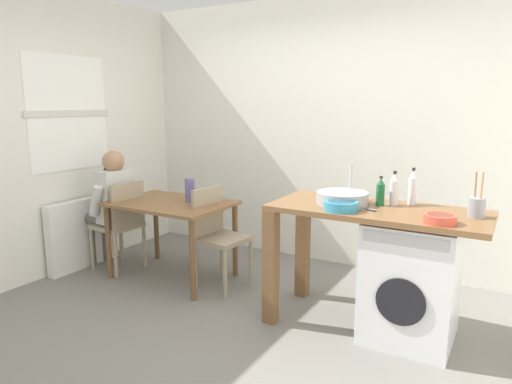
{
  "coord_description": "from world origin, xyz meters",
  "views": [
    {
      "loc": [
        1.76,
        -2.7,
        1.66
      ],
      "look_at": [
        -0.07,
        0.45,
        0.94
      ],
      "focal_mm": 32.28,
      "sensor_mm": 36.0,
      "label": 1
    }
  ],
  "objects_px": {
    "dining_table": "(171,212)",
    "bottle_clear_small": "(413,188)",
    "chair_person_seat": "(122,221)",
    "bottle_squat_brown": "(394,190)",
    "vase": "(190,190)",
    "colander": "(440,218)",
    "chair_opposite": "(217,231)",
    "washing_machine": "(411,280)",
    "mixing_bowl": "(341,205)",
    "seated_person": "(110,203)",
    "utensil_crock": "(477,207)",
    "bottle_tall_green": "(380,192)"
  },
  "relations": [
    {
      "from": "chair_person_seat",
      "to": "mixing_bowl",
      "type": "distance_m",
      "value": 2.34
    },
    {
      "from": "dining_table",
      "to": "washing_machine",
      "type": "relative_size",
      "value": 1.28
    },
    {
      "from": "bottle_clear_small",
      "to": "bottle_tall_green",
      "type": "bearing_deg",
      "value": -141.39
    },
    {
      "from": "seated_person",
      "to": "dining_table",
      "type": "bearing_deg",
      "value": -77.82
    },
    {
      "from": "dining_table",
      "to": "vase",
      "type": "height_order",
      "value": "vase"
    },
    {
      "from": "dining_table",
      "to": "colander",
      "type": "relative_size",
      "value": 5.5
    },
    {
      "from": "chair_person_seat",
      "to": "vase",
      "type": "relative_size",
      "value": 4.06
    },
    {
      "from": "chair_opposite",
      "to": "utensil_crock",
      "type": "height_order",
      "value": "utensil_crock"
    },
    {
      "from": "washing_machine",
      "to": "mixing_bowl",
      "type": "xyz_separation_m",
      "value": [
        -0.46,
        -0.2,
        0.53
      ]
    },
    {
      "from": "bottle_clear_small",
      "to": "colander",
      "type": "xyz_separation_m",
      "value": [
        0.27,
        -0.46,
        -0.09
      ]
    },
    {
      "from": "bottle_squat_brown",
      "to": "vase",
      "type": "xyz_separation_m",
      "value": [
        -1.87,
        -0.0,
        -0.18
      ]
    },
    {
      "from": "bottle_squat_brown",
      "to": "vase",
      "type": "bearing_deg",
      "value": -179.93
    },
    {
      "from": "chair_opposite",
      "to": "mixing_bowl",
      "type": "bearing_deg",
      "value": 83.46
    },
    {
      "from": "chair_opposite",
      "to": "mixing_bowl",
      "type": "xyz_separation_m",
      "value": [
        1.27,
        -0.31,
        0.45
      ]
    },
    {
      "from": "chair_opposite",
      "to": "utensil_crock",
      "type": "distance_m",
      "value": 2.16
    },
    {
      "from": "washing_machine",
      "to": "bottle_clear_small",
      "type": "bearing_deg",
      "value": 107.83
    },
    {
      "from": "bottle_squat_brown",
      "to": "mixing_bowl",
      "type": "bearing_deg",
      "value": -127.5
    },
    {
      "from": "seated_person",
      "to": "bottle_tall_green",
      "type": "relative_size",
      "value": 5.55
    },
    {
      "from": "bottle_squat_brown",
      "to": "mixing_bowl",
      "type": "relative_size",
      "value": 1.05
    },
    {
      "from": "chair_person_seat",
      "to": "bottle_squat_brown",
      "type": "xyz_separation_m",
      "value": [
        2.57,
        0.21,
        0.53
      ]
    },
    {
      "from": "dining_table",
      "to": "bottle_clear_small",
      "type": "height_order",
      "value": "bottle_clear_small"
    },
    {
      "from": "chair_opposite",
      "to": "utensil_crock",
      "type": "xyz_separation_m",
      "value": [
        2.1,
        -0.06,
        0.48
      ]
    },
    {
      "from": "washing_machine",
      "to": "bottle_squat_brown",
      "type": "relative_size",
      "value": 3.44
    },
    {
      "from": "washing_machine",
      "to": "dining_table",
      "type": "bearing_deg",
      "value": 178.58
    },
    {
      "from": "chair_opposite",
      "to": "vase",
      "type": "bearing_deg",
      "value": -89.9
    },
    {
      "from": "seated_person",
      "to": "utensil_crock",
      "type": "relative_size",
      "value": 4.01
    },
    {
      "from": "chair_person_seat",
      "to": "washing_machine",
      "type": "distance_m",
      "value": 2.76
    },
    {
      "from": "dining_table",
      "to": "bottle_clear_small",
      "type": "relative_size",
      "value": 4.04
    },
    {
      "from": "chair_opposite",
      "to": "washing_machine",
      "type": "distance_m",
      "value": 1.74
    },
    {
      "from": "mixing_bowl",
      "to": "utensil_crock",
      "type": "distance_m",
      "value": 0.87
    },
    {
      "from": "seated_person",
      "to": "bottle_clear_small",
      "type": "relative_size",
      "value": 4.41
    },
    {
      "from": "seated_person",
      "to": "washing_machine",
      "type": "height_order",
      "value": "seated_person"
    },
    {
      "from": "washing_machine",
      "to": "bottle_tall_green",
      "type": "bearing_deg",
      "value": 161.38
    },
    {
      "from": "dining_table",
      "to": "mixing_bowl",
      "type": "relative_size",
      "value": 4.61
    },
    {
      "from": "chair_opposite",
      "to": "washing_machine",
      "type": "height_order",
      "value": "chair_opposite"
    },
    {
      "from": "bottle_clear_small",
      "to": "utensil_crock",
      "type": "relative_size",
      "value": 0.91
    },
    {
      "from": "dining_table",
      "to": "chair_opposite",
      "type": "relative_size",
      "value": 1.22
    },
    {
      "from": "seated_person",
      "to": "bottle_clear_small",
      "type": "distance_m",
      "value": 2.88
    },
    {
      "from": "bottle_clear_small",
      "to": "mixing_bowl",
      "type": "relative_size",
      "value": 1.14
    },
    {
      "from": "vase",
      "to": "colander",
      "type": "bearing_deg",
      "value": -9.4
    },
    {
      "from": "dining_table",
      "to": "colander",
      "type": "distance_m",
      "value": 2.44
    },
    {
      "from": "utensil_crock",
      "to": "vase",
      "type": "height_order",
      "value": "utensil_crock"
    },
    {
      "from": "washing_machine",
      "to": "bottle_clear_small",
      "type": "xyz_separation_m",
      "value": [
        -0.08,
        0.24,
        0.61
      ]
    },
    {
      "from": "bottle_tall_green",
      "to": "bottle_squat_brown",
      "type": "bearing_deg",
      "value": 39.5
    },
    {
      "from": "bottle_squat_brown",
      "to": "mixing_bowl",
      "type": "distance_m",
      "value": 0.45
    },
    {
      "from": "washing_machine",
      "to": "bottle_clear_small",
      "type": "distance_m",
      "value": 0.66
    },
    {
      "from": "chair_opposite",
      "to": "bottle_tall_green",
      "type": "bearing_deg",
      "value": 96.3
    },
    {
      "from": "utensil_crock",
      "to": "vase",
      "type": "relative_size",
      "value": 1.35
    },
    {
      "from": "vase",
      "to": "seated_person",
      "type": "bearing_deg",
      "value": -167.3
    },
    {
      "from": "washing_machine",
      "to": "chair_opposite",
      "type": "bearing_deg",
      "value": 176.24
    }
  ]
}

